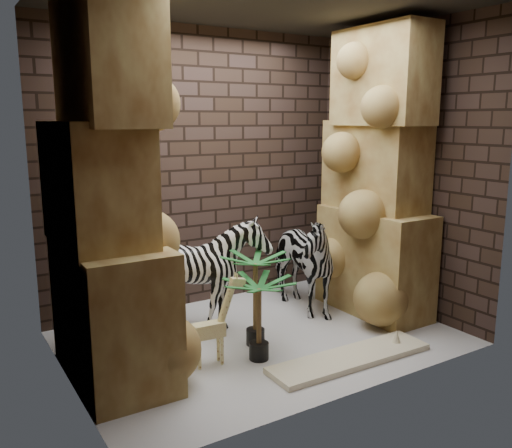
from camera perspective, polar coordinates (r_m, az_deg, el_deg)
floor at (r=5.19m, az=0.59°, el=-12.03°), size 3.50×3.50×0.00m
ceiling at (r=4.87m, az=0.67°, el=22.49°), size 3.50×3.50×0.00m
wall_back at (r=5.89m, az=-5.94°, el=5.80°), size 3.50×0.00×3.50m
wall_front at (r=3.82m, az=10.76°, el=2.77°), size 3.50×0.00×3.50m
wall_left at (r=4.14m, az=-20.29°, el=2.93°), size 0.00×3.00×3.00m
wall_right at (r=5.92m, az=15.13°, el=5.51°), size 0.00×3.00×3.00m
rock_pillar_left at (r=4.23m, az=-15.64°, el=3.36°), size 0.68×1.30×3.00m
rock_pillar_right at (r=5.69m, az=12.84°, el=5.40°), size 0.58×1.25×3.00m
zebra_right at (r=5.73m, az=4.35°, el=-3.04°), size 0.67×1.13×1.28m
zebra_left at (r=5.23m, az=-5.56°, el=-5.80°), size 1.06×1.26×1.05m
giraffe_toy at (r=4.54m, az=-5.07°, el=-10.20°), size 0.41×0.17×0.79m
palm_front at (r=4.90m, az=-0.06°, el=-8.03°), size 0.36×0.36×0.87m
palm_back at (r=4.63m, az=0.32°, el=-10.06°), size 0.36×0.36×0.73m
surfboard at (r=4.80m, az=10.02°, el=-13.88°), size 1.54×0.41×0.05m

